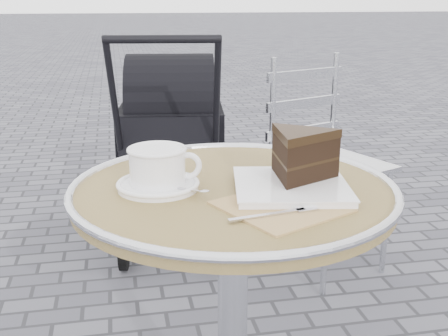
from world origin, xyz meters
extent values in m
cylinder|color=silver|center=(0.00, 0.00, 0.36)|extent=(0.07, 0.07, 0.67)
cylinder|color=tan|center=(0.00, 0.00, 0.71)|extent=(0.70, 0.70, 0.03)
torus|color=silver|center=(0.00, 0.00, 0.73)|extent=(0.72, 0.72, 0.02)
cylinder|color=white|center=(-0.16, 0.02, 0.74)|extent=(0.17, 0.17, 0.01)
cylinder|color=white|center=(-0.16, 0.02, 0.78)|extent=(0.13, 0.13, 0.08)
torus|color=white|center=(-0.10, 0.01, 0.78)|extent=(0.06, 0.02, 0.06)
cylinder|color=beige|center=(-0.16, 0.02, 0.82)|extent=(0.11, 0.11, 0.01)
cube|color=tan|center=(0.07, -0.14, 0.73)|extent=(0.28, 0.28, 0.00)
cube|color=white|center=(0.11, -0.05, 0.74)|extent=(0.27, 0.27, 0.01)
cylinder|color=silver|center=(0.52, 0.73, 0.23)|extent=(0.02, 0.02, 0.45)
cylinder|color=silver|center=(0.84, 0.86, 0.23)|extent=(0.02, 0.02, 0.45)
cylinder|color=silver|center=(0.39, 1.04, 0.23)|extent=(0.02, 0.02, 0.45)
cylinder|color=silver|center=(0.70, 1.17, 0.23)|extent=(0.02, 0.02, 0.45)
cube|color=silver|center=(0.61, 0.95, 0.46)|extent=(0.53, 0.53, 0.02)
cube|color=black|center=(0.00, 1.36, 0.47)|extent=(0.49, 0.69, 0.39)
cylinder|color=black|center=(-0.07, 0.84, 0.99)|extent=(0.41, 0.08, 0.03)
cylinder|color=black|center=(-0.24, 1.10, 0.09)|extent=(0.06, 0.18, 0.17)
cylinder|color=black|center=(0.16, 1.05, 0.09)|extent=(0.06, 0.18, 0.17)
cylinder|color=black|center=(-0.17, 1.68, 0.14)|extent=(0.07, 0.27, 0.27)
cylinder|color=black|center=(0.24, 1.62, 0.14)|extent=(0.07, 0.27, 0.27)
camera|label=1|loc=(-0.24, -1.14, 1.13)|focal=45.00mm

